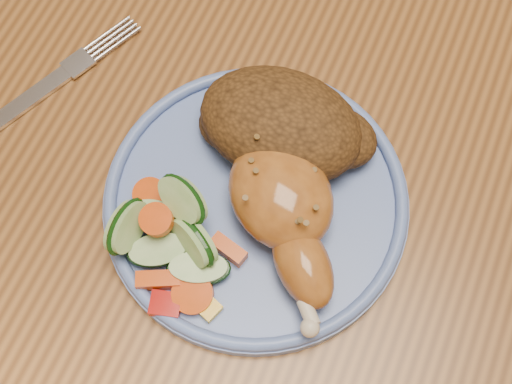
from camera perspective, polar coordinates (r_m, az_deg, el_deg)
ground at (r=1.31m, az=6.04°, el=-9.07°), size 4.00×4.00×0.00m
dining_table at (r=0.69m, az=11.41°, el=4.37°), size 0.90×1.40×0.75m
plate at (r=0.55m, az=0.00°, el=-0.85°), size 0.24×0.24×0.01m
plate_rim at (r=0.54m, az=0.00°, el=-0.41°), size 0.23×0.23×0.01m
chicken_leg at (r=0.52m, az=2.41°, el=-1.54°), size 0.13×0.15×0.05m
rice_pilaf at (r=0.55m, az=2.28°, el=5.30°), size 0.14×0.09×0.06m
vegetable_pile at (r=0.52m, az=-6.86°, el=-3.68°), size 0.10×0.11×0.05m
fork at (r=0.63m, az=-17.21°, el=7.48°), size 0.09×0.17×0.00m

